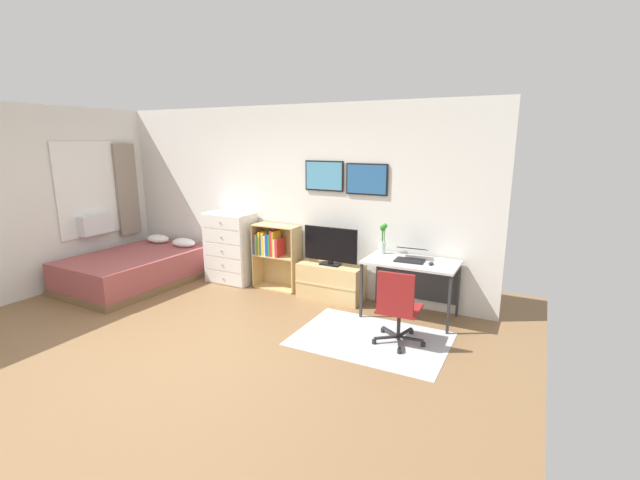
# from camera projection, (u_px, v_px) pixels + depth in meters

# --- Properties ---
(ground_plane) EXTENTS (7.20, 7.20, 0.00)m
(ground_plane) POSITION_uv_depth(u_px,v_px,m) (172.00, 349.00, 4.69)
(ground_plane) COLOR brown
(wall_back_with_posters) EXTENTS (6.12, 0.09, 2.70)m
(wall_back_with_posters) POSITION_uv_depth(u_px,v_px,m) (288.00, 198.00, 6.49)
(wall_back_with_posters) COLOR silver
(wall_back_with_posters) RESTS_ON ground_plane
(wall_left_with_window) EXTENTS (0.27, 4.92, 2.70)m
(wall_left_with_window) POSITION_uv_depth(u_px,v_px,m) (11.00, 205.00, 5.90)
(wall_left_with_window) COLOR silver
(wall_left_with_window) RESTS_ON ground_plane
(area_rug) EXTENTS (1.70, 1.20, 0.01)m
(area_rug) POSITION_uv_depth(u_px,v_px,m) (371.00, 339.00, 4.94)
(area_rug) COLOR #B2B7BC
(area_rug) RESTS_ON ground_plane
(bed) EXTENTS (1.44, 2.05, 0.62)m
(bed) POSITION_uv_depth(u_px,v_px,m) (135.00, 269.00, 6.77)
(bed) COLOR brown
(bed) RESTS_ON ground_plane
(dresser) EXTENTS (0.76, 0.46, 1.11)m
(dresser) POSITION_uv_depth(u_px,v_px,m) (231.00, 248.00, 6.83)
(dresser) COLOR white
(dresser) RESTS_ON ground_plane
(bookshelf) EXTENTS (0.71, 0.30, 0.98)m
(bookshelf) POSITION_uv_depth(u_px,v_px,m) (274.00, 251.00, 6.54)
(bookshelf) COLOR tan
(bookshelf) RESTS_ON ground_plane
(tv_stand) EXTENTS (0.92, 0.41, 0.51)m
(tv_stand) POSITION_uv_depth(u_px,v_px,m) (331.00, 282.00, 6.13)
(tv_stand) COLOR tan
(tv_stand) RESTS_ON ground_plane
(television) EXTENTS (0.80, 0.16, 0.53)m
(television) POSITION_uv_depth(u_px,v_px,m) (330.00, 246.00, 6.00)
(television) COLOR black
(television) RESTS_ON tv_stand
(desk) EXTENTS (1.14, 0.65, 0.74)m
(desk) POSITION_uv_depth(u_px,v_px,m) (413.00, 269.00, 5.50)
(desk) COLOR silver
(desk) RESTS_ON ground_plane
(office_chair) EXTENTS (0.56, 0.58, 0.86)m
(office_chair) POSITION_uv_depth(u_px,v_px,m) (397.00, 306.00, 4.69)
(office_chair) COLOR #232326
(office_chair) RESTS_ON ground_plane
(laptop) EXTENTS (0.38, 0.41, 0.16)m
(laptop) POSITION_uv_depth(u_px,v_px,m) (411.00, 255.00, 5.44)
(laptop) COLOR black
(laptop) RESTS_ON desk
(computer_mouse) EXTENTS (0.06, 0.10, 0.03)m
(computer_mouse) POSITION_uv_depth(u_px,v_px,m) (431.00, 264.00, 5.23)
(computer_mouse) COLOR #262628
(computer_mouse) RESTS_ON desk
(bamboo_vase) EXTENTS (0.10, 0.09, 0.41)m
(bamboo_vase) POSITION_uv_depth(u_px,v_px,m) (383.00, 239.00, 5.71)
(bamboo_vase) COLOR silver
(bamboo_vase) RESTS_ON desk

